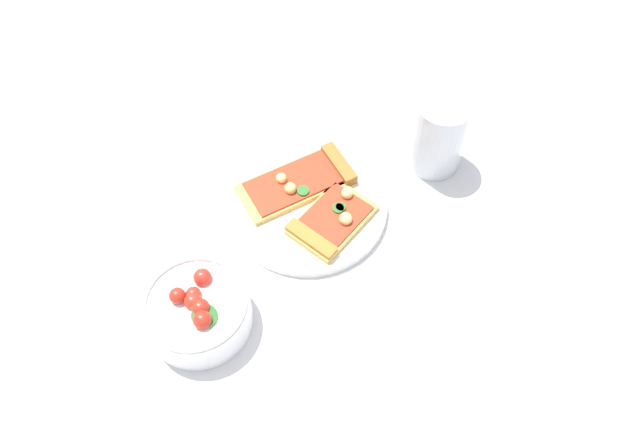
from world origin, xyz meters
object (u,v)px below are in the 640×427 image
Objects in this scene: pizza_slice_far at (303,181)px; salad_bowl at (197,310)px; pizza_slice_near at (330,221)px; soda_glass at (438,135)px; plate at (308,206)px.

salad_bowl is (-0.06, -0.24, 0.01)m from pizza_slice_far.
soda_glass is at bearing 55.93° from pizza_slice_near.
salad_bowl is (-0.12, -0.18, 0.01)m from pizza_slice_near.
pizza_slice_near and pizza_slice_far have the same top height.
soda_glass reaches higher than salad_bowl.
salad_bowl reaches higher than pizza_slice_far.
plate is at bearing 149.91° from pizza_slice_near.
salad_bowl reaches higher than plate.
pizza_slice_near is 0.82× the size of pizza_slice_far.
salad_bowl is 1.10× the size of soda_glass.
plate is at bearing -137.18° from soda_glass.
plate is 0.05m from pizza_slice_near.
soda_glass is at bearing 33.09° from pizza_slice_far.
pizza_slice_far is (-0.02, 0.03, 0.01)m from plate.
soda_glass reaches higher than pizza_slice_near.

